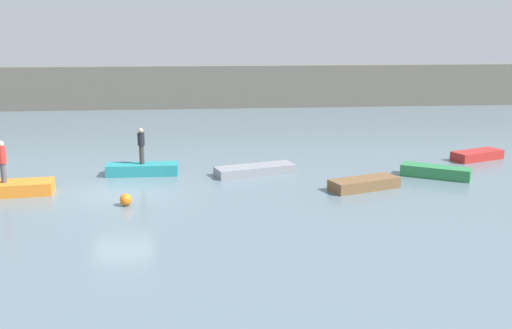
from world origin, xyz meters
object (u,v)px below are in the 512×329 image
object	(u,v)px
rowboat_red	(477,155)
mooring_buoy	(126,200)
person_dark_shirt	(141,144)
rowboat_teal	(142,169)
rowboat_grey	(255,170)
rowboat_brown	(364,184)
rowboat_green	(436,172)
rowboat_orange	(5,189)
person_red_shirt	(2,159)

from	to	relation	value
rowboat_red	mooring_buoy	size ratio (longest dim) A/B	5.81
person_dark_shirt	mooring_buoy	xyz separation A→B (m)	(-0.18, -4.74, -1.21)
rowboat_teal	rowboat_red	size ratio (longest dim) A/B	1.18
rowboat_grey	mooring_buoy	size ratio (longest dim) A/B	7.85
rowboat_brown	rowboat_green	bearing A→B (deg)	3.19
rowboat_grey	person_dark_shirt	distance (m)	5.35
rowboat_green	mooring_buoy	bearing A→B (deg)	-136.74
rowboat_orange	mooring_buoy	bearing A→B (deg)	-27.01
rowboat_teal	rowboat_grey	bearing A→B (deg)	-3.76
rowboat_grey	rowboat_brown	distance (m)	5.25
rowboat_orange	rowboat_teal	size ratio (longest dim) A/B	1.16
rowboat_orange	person_red_shirt	xyz separation A→B (m)	(0.00, 0.00, 1.23)
rowboat_teal	rowboat_green	xyz separation A→B (m)	(13.31, -1.70, -0.00)
rowboat_orange	rowboat_teal	world-z (taller)	rowboat_teal
person_red_shirt	mooring_buoy	world-z (taller)	person_red_shirt
rowboat_grey	person_dark_shirt	size ratio (longest dim) A/B	2.23
rowboat_orange	rowboat_red	bearing A→B (deg)	5.14
rowboat_grey	rowboat_orange	bearing A→B (deg)	176.43
rowboat_brown	person_dark_shirt	world-z (taller)	person_dark_shirt
rowboat_teal	mooring_buoy	distance (m)	4.75
rowboat_orange	mooring_buoy	xyz separation A→B (m)	(5.08, -1.95, -0.02)
rowboat_teal	person_dark_shirt	distance (m)	1.19
rowboat_green	person_red_shirt	xyz separation A→B (m)	(-18.58, -1.09, 1.23)
mooring_buoy	rowboat_green	bearing A→B (deg)	12.69
rowboat_green	mooring_buoy	world-z (taller)	rowboat_green
rowboat_teal	rowboat_brown	xyz separation A→B (m)	(9.56, -3.30, -0.03)
rowboat_teal	person_dark_shirt	size ratio (longest dim) A/B	1.94
rowboat_red	person_red_shirt	bearing A→B (deg)	169.95
rowboat_teal	person_dark_shirt	bearing A→B (deg)	0.00
rowboat_orange	rowboat_green	xyz separation A→B (m)	(18.58, 1.09, 0.00)
mooring_buoy	rowboat_orange	bearing A→B (deg)	159.03
rowboat_brown	rowboat_red	size ratio (longest dim) A/B	1.10
rowboat_teal	person_dark_shirt	xyz separation A→B (m)	(0.00, 0.00, 1.19)
person_red_shirt	rowboat_teal	bearing A→B (deg)	27.96
person_red_shirt	rowboat_grey	bearing A→B (deg)	13.04
rowboat_teal	person_red_shirt	world-z (taller)	person_red_shirt
person_dark_shirt	rowboat_red	bearing A→B (deg)	5.32
rowboat_orange	person_dark_shirt	xyz separation A→B (m)	(5.27, 2.80, 1.19)
rowboat_orange	rowboat_red	xyz separation A→B (m)	(22.10, 4.36, -0.03)
rowboat_red	person_red_shirt	world-z (taller)	person_red_shirt
person_dark_shirt	mooring_buoy	world-z (taller)	person_dark_shirt
rowboat_brown	mooring_buoy	size ratio (longest dim) A/B	6.37
rowboat_orange	rowboat_grey	xyz separation A→B (m)	(10.46, 2.42, -0.06)
rowboat_red	rowboat_teal	bearing A→B (deg)	164.10
mooring_buoy	person_red_shirt	bearing A→B (deg)	159.03
rowboat_brown	rowboat_red	xyz separation A→B (m)	(7.28, 4.87, 0.00)
rowboat_brown	mooring_buoy	bearing A→B (deg)	168.59
rowboat_red	rowboat_green	bearing A→B (deg)	-158.32
rowboat_orange	rowboat_teal	xyz separation A→B (m)	(5.27, 2.80, 0.00)
rowboat_orange	rowboat_grey	distance (m)	10.74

